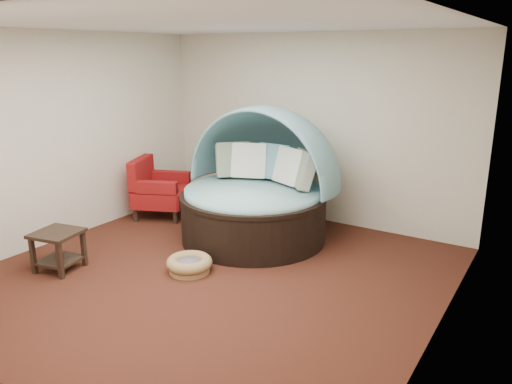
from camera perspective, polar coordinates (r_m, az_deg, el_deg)
The scene contains 9 objects.
floor at distance 5.96m, azimuth -4.90°, elevation -9.37°, with size 5.00×5.00×0.00m, color #4A2015.
wall_back at distance 7.61m, azimuth 6.36°, elevation 7.18°, with size 5.00×5.00×0.00m, color beige.
wall_left at distance 7.29m, azimuth -21.13°, elevation 5.84°, with size 5.00×5.00×0.00m, color beige.
wall_right at distance 4.48m, azimuth 21.04°, elevation 0.19°, with size 5.00×5.00×0.00m, color beige.
ceiling at distance 5.40m, azimuth -5.62°, elevation 18.63°, with size 5.00×5.00×0.00m, color white.
canopy_daybed at distance 6.84m, azimuth 0.24°, elevation 1.60°, with size 2.16×2.01×1.83m.
pet_basket at distance 6.01m, azimuth -7.62°, elevation -8.17°, with size 0.71×0.71×0.19m.
red_armchair at distance 7.99m, azimuth -11.17°, elevation 0.26°, with size 1.04×1.04×0.93m.
side_table at distance 6.39m, azimuth -21.69°, elevation -5.66°, with size 0.59×0.59×0.48m.
Camera 1 is at (3.30, -4.27, 2.52)m, focal length 35.00 mm.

